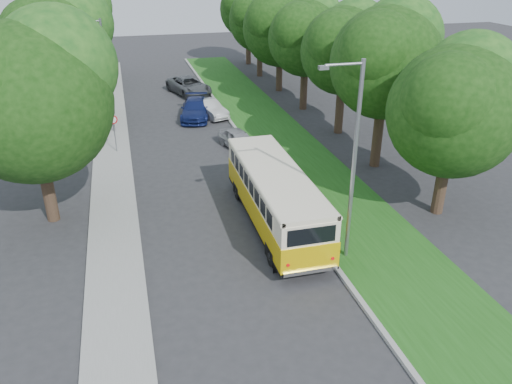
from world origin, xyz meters
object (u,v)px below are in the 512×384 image
object	(u,v)px
car_grey	(189,86)
vintage_bus	(275,198)
lamppost_near	(352,158)
car_white	(210,109)
car_silver	(239,140)
car_blue	(195,109)
lamppost_far	(105,73)

from	to	relation	value
car_grey	vintage_bus	bearing A→B (deg)	-106.08
lamppost_near	car_white	world-z (taller)	lamppost_near
car_silver	lamppost_near	bearing A→B (deg)	-99.83
car_silver	car_white	bearing A→B (deg)	79.14
car_blue	car_grey	distance (m)	7.09
car_silver	car_blue	xyz separation A→B (m)	(-1.64, 7.07, 0.09)
car_silver	vintage_bus	bearing A→B (deg)	-109.09
lamppost_near	car_grey	size ratio (longest dim) A/B	1.52
vintage_bus	car_grey	bearing A→B (deg)	91.50
car_white	car_blue	xyz separation A→B (m)	(-1.09, -0.06, 0.08)
vintage_bus	car_grey	xyz separation A→B (m)	(-0.42, 24.06, -0.65)
vintage_bus	car_blue	world-z (taller)	vintage_bus
vintage_bus	car_blue	distance (m)	17.03
vintage_bus	car_silver	world-z (taller)	vintage_bus
lamppost_near	car_silver	distance (m)	13.81
vintage_bus	car_silver	bearing A→B (deg)	86.66
lamppost_near	car_silver	world-z (taller)	lamppost_near
lamppost_far	car_blue	xyz separation A→B (m)	(6.01, 1.80, -3.41)
lamppost_far	vintage_bus	size ratio (longest dim) A/B	0.81
lamppost_near	vintage_bus	distance (m)	4.86
lamppost_near	lamppost_far	distance (m)	20.53
car_silver	car_grey	size ratio (longest dim) A/B	0.68
lamppost_far	car_grey	world-z (taller)	lamppost_far
car_white	car_grey	distance (m)	7.03
car_white	vintage_bus	bearing A→B (deg)	-109.95
lamppost_near	car_blue	distance (m)	20.84
car_silver	car_blue	distance (m)	7.26
lamppost_near	car_grey	xyz separation A→B (m)	(-2.34, 27.37, -3.64)
vintage_bus	car_grey	size ratio (longest dim) A/B	1.77
vintage_bus	car_white	distance (m)	17.07
lamppost_near	car_blue	xyz separation A→B (m)	(-2.90, 20.30, -3.67)
lamppost_far	car_silver	size ratio (longest dim) A/B	2.09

